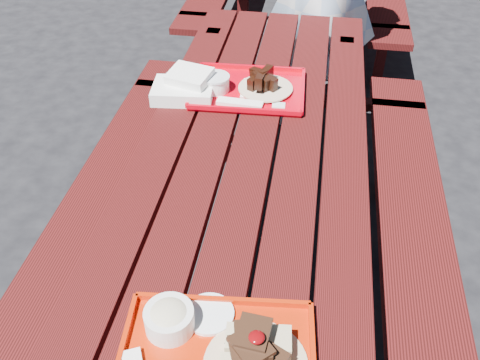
{
  "coord_description": "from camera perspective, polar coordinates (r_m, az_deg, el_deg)",
  "views": [
    {
      "loc": [
        0.18,
        -1.29,
        1.78
      ],
      "look_at": [
        0.0,
        -0.15,
        0.82
      ],
      "focal_mm": 40.0,
      "sensor_mm": 36.0,
      "label": 1
    }
  ],
  "objects": [
    {
      "name": "ground",
      "position": [
        2.2,
        0.63,
        -14.05
      ],
      "size": [
        60.0,
        60.0,
        0.0
      ],
      "primitive_type": "plane",
      "color": "black",
      "rests_on": "ground"
    },
    {
      "name": "far_tray",
      "position": [
        2.01,
        0.66,
        9.81
      ],
      "size": [
        0.43,
        0.34,
        0.07
      ],
      "color": "#BB000F",
      "rests_on": "picnic_table_near"
    },
    {
      "name": "white_cloth",
      "position": [
        2.0,
        -5.89,
        9.84
      ],
      "size": [
        0.23,
        0.2,
        0.09
      ],
      "color": "white",
      "rests_on": "picnic_table_near"
    },
    {
      "name": "picnic_table_near",
      "position": [
        1.78,
        0.76,
        -3.37
      ],
      "size": [
        1.41,
        2.4,
        0.75
      ],
      "color": "#430C0D",
      "rests_on": "ground"
    },
    {
      "name": "near_tray",
      "position": [
        1.18,
        -2.5,
        -17.62
      ],
      "size": [
        0.45,
        0.37,
        0.13
      ],
      "color": "#B02005",
      "rests_on": "picnic_table_near"
    }
  ]
}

